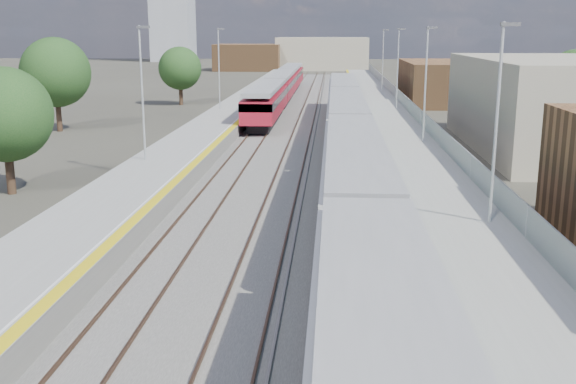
# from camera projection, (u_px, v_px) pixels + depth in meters

# --- Properties ---
(ground) EXTENTS (320.00, 320.00, 0.00)m
(ground) POSITION_uv_depth(u_px,v_px,m) (326.00, 137.00, 53.77)
(ground) COLOR #47443A
(ground) RESTS_ON ground
(ballast_bed) EXTENTS (10.50, 155.00, 0.06)m
(ballast_bed) POSITION_uv_depth(u_px,v_px,m) (299.00, 132.00, 56.34)
(ballast_bed) COLOR #565451
(ballast_bed) RESTS_ON ground
(tracks) EXTENTS (8.96, 160.00, 0.17)m
(tracks) POSITION_uv_depth(u_px,v_px,m) (307.00, 128.00, 57.91)
(tracks) COLOR #4C3323
(tracks) RESTS_ON ground
(platform_right) EXTENTS (4.70, 155.00, 8.52)m
(platform_right) POSITION_uv_depth(u_px,v_px,m) (390.00, 126.00, 55.73)
(platform_right) COLOR slate
(platform_right) RESTS_ON ground
(platform_left) EXTENTS (4.30, 155.00, 8.52)m
(platform_left) POSITION_uv_depth(u_px,v_px,m) (219.00, 125.00, 56.65)
(platform_left) COLOR slate
(platform_left) RESTS_ON ground
(buildings) EXTENTS (72.00, 185.50, 40.00)m
(buildings) POSITION_uv_depth(u_px,v_px,m) (244.00, 19.00, 138.46)
(buildings) COLOR brown
(buildings) RESTS_ON ground
(green_train) EXTENTS (2.79, 77.68, 3.07)m
(green_train) POSITION_uv_depth(u_px,v_px,m) (350.00, 142.00, 37.74)
(green_train) COLOR black
(green_train) RESTS_ON ground
(red_train) EXTENTS (2.67, 54.29, 3.38)m
(red_train) POSITION_uv_depth(u_px,v_px,m) (282.00, 86.00, 78.68)
(red_train) COLOR black
(red_train) RESTS_ON ground
(tree_a) EXTENTS (4.80, 4.80, 6.51)m
(tree_a) POSITION_uv_depth(u_px,v_px,m) (5.00, 115.00, 33.85)
(tree_a) COLOR #382619
(tree_a) RESTS_ON ground
(tree_b) EXTENTS (5.74, 5.74, 7.78)m
(tree_b) POSITION_uv_depth(u_px,v_px,m) (56.00, 72.00, 55.58)
(tree_b) COLOR #382619
(tree_b) RESTS_ON ground
(tree_c) EXTENTS (4.85, 4.85, 6.57)m
(tree_c) POSITION_uv_depth(u_px,v_px,m) (180.00, 68.00, 76.32)
(tree_c) COLOR #382619
(tree_c) RESTS_ON ground
(tree_d) EXTENTS (4.87, 4.87, 6.60)m
(tree_d) POSITION_uv_depth(u_px,v_px,m) (573.00, 76.00, 62.98)
(tree_d) COLOR #382619
(tree_d) RESTS_ON ground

